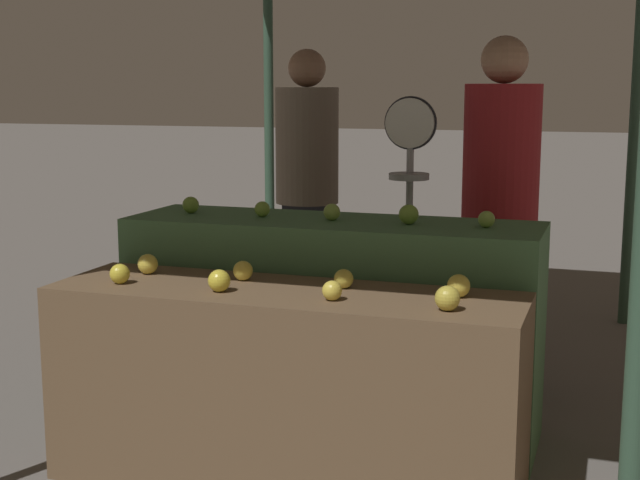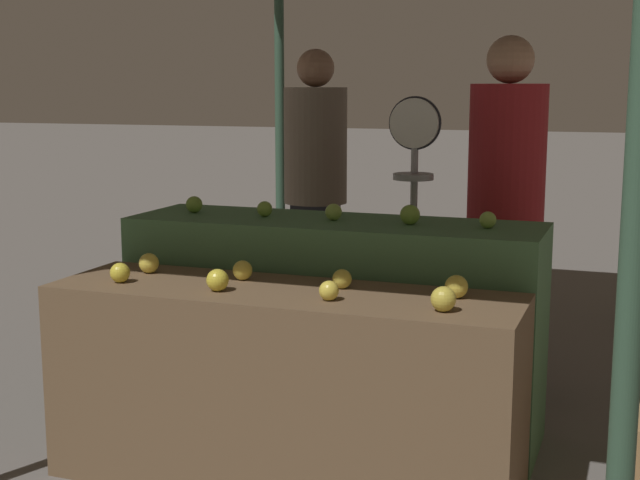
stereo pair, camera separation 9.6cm
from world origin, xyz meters
name	(u,v)px [view 1 (the left image)]	position (x,y,z in m)	size (l,w,h in m)	color
display_counter_front	(285,388)	(0.00, 0.00, 0.39)	(1.85, 0.55, 0.79)	brown
display_counter_back	(332,327)	(0.00, 0.60, 0.49)	(1.85, 0.55, 0.98)	#4C7A4C
apple_front_0	(120,274)	(-0.66, -0.10, 0.83)	(0.08, 0.08, 0.08)	gold
apple_front_1	(219,281)	(-0.22, -0.10, 0.83)	(0.09, 0.09, 0.09)	gold
apple_front_2	(332,291)	(0.23, -0.10, 0.83)	(0.07, 0.07, 0.07)	yellow
apple_front_3	(447,298)	(0.65, -0.12, 0.83)	(0.09, 0.09, 0.09)	gold
apple_front_4	(148,264)	(-0.65, 0.10, 0.83)	(0.08, 0.08, 0.08)	yellow
apple_front_5	(243,271)	(-0.22, 0.11, 0.83)	(0.08, 0.08, 0.08)	yellow
apple_front_6	(344,279)	(0.21, 0.10, 0.83)	(0.08, 0.08, 0.08)	gold
apple_front_7	(459,286)	(0.66, 0.10, 0.83)	(0.09, 0.09, 0.09)	yellow
apple_back_0	(191,205)	(-0.70, 0.60, 1.02)	(0.08, 0.08, 0.08)	#7AA338
apple_back_1	(262,209)	(-0.33, 0.60, 1.01)	(0.07, 0.07, 0.07)	#84AD3D
apple_back_2	(331,212)	(0.00, 0.60, 1.01)	(0.08, 0.08, 0.08)	#8EB247
apple_back_3	(409,214)	(0.35, 0.59, 1.02)	(0.09, 0.09, 0.09)	#7AA338
apple_back_4	(487,219)	(0.68, 0.61, 1.01)	(0.07, 0.07, 0.07)	#8EB247
produce_scale	(409,182)	(0.21, 1.18, 1.09)	(0.26, 0.20, 1.52)	#99999E
person_vendor_at_scale	(500,189)	(0.62, 1.48, 1.05)	(0.48, 0.48, 1.82)	#2D2D38
person_customer_left	(307,172)	(-0.68, 2.19, 1.03)	(0.47, 0.47, 1.80)	#2D2D38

